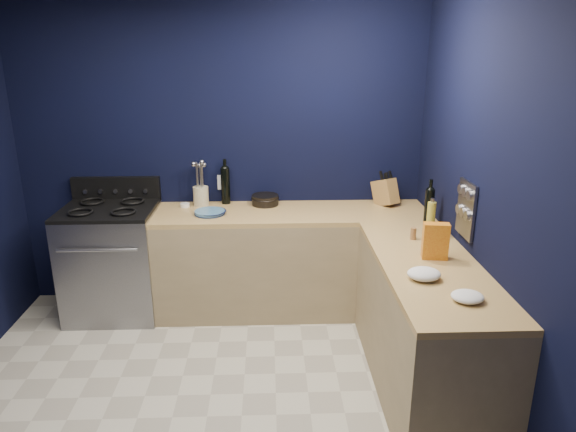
{
  "coord_description": "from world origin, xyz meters",
  "views": [
    {
      "loc": [
        0.41,
        -2.76,
        2.23
      ],
      "look_at": [
        0.55,
        1.0,
        1.0
      ],
      "focal_mm": 32.66,
      "sensor_mm": 36.0,
      "label": 1
    }
  ],
  "objects_px": {
    "utensil_crock": "(201,196)",
    "crouton_bag": "(435,241)",
    "plate_stack": "(210,212)",
    "gas_range": "(113,263)",
    "knife_block": "(385,192)"
  },
  "relations": [
    {
      "from": "utensil_crock",
      "to": "crouton_bag",
      "type": "distance_m",
      "value": 2.1
    },
    {
      "from": "plate_stack",
      "to": "crouton_bag",
      "type": "distance_m",
      "value": 1.86
    },
    {
      "from": "plate_stack",
      "to": "utensil_crock",
      "type": "xyz_separation_m",
      "value": [
        -0.1,
        0.27,
        0.07
      ]
    },
    {
      "from": "plate_stack",
      "to": "utensil_crock",
      "type": "relative_size",
      "value": 1.51
    },
    {
      "from": "utensil_crock",
      "to": "crouton_bag",
      "type": "bearing_deg",
      "value": -37.17
    },
    {
      "from": "gas_range",
      "to": "plate_stack",
      "type": "height_order",
      "value": "plate_stack"
    },
    {
      "from": "plate_stack",
      "to": "crouton_bag",
      "type": "height_order",
      "value": "crouton_bag"
    },
    {
      "from": "crouton_bag",
      "to": "knife_block",
      "type": "bearing_deg",
      "value": 101.25
    },
    {
      "from": "plate_stack",
      "to": "utensil_crock",
      "type": "height_order",
      "value": "utensil_crock"
    },
    {
      "from": "utensil_crock",
      "to": "knife_block",
      "type": "bearing_deg",
      "value": -1.34
    },
    {
      "from": "utensil_crock",
      "to": "knife_block",
      "type": "relative_size",
      "value": 0.75
    },
    {
      "from": "gas_range",
      "to": "knife_block",
      "type": "distance_m",
      "value": 2.42
    },
    {
      "from": "plate_stack",
      "to": "knife_block",
      "type": "height_order",
      "value": "knife_block"
    },
    {
      "from": "gas_range",
      "to": "knife_block",
      "type": "xyz_separation_m",
      "value": [
        2.35,
        0.18,
        0.55
      ]
    },
    {
      "from": "gas_range",
      "to": "plate_stack",
      "type": "xyz_separation_m",
      "value": [
        0.85,
        -0.04,
        0.46
      ]
    }
  ]
}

